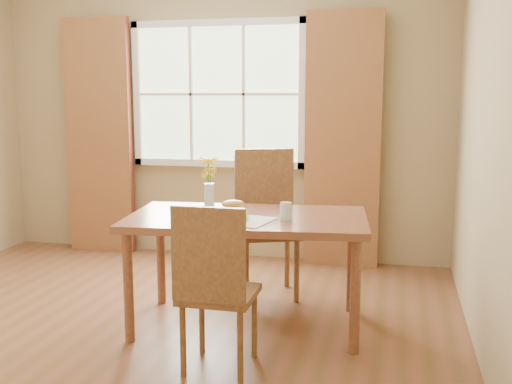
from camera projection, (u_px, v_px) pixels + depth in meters
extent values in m
cube|color=brown|center=(136.00, 330.00, 3.88)|extent=(4.20, 3.80, 0.02)
cube|color=#A08960|center=(219.00, 111.00, 5.49)|extent=(4.20, 0.02, 2.70)
cube|color=#A08960|center=(495.00, 122.00, 3.18)|extent=(0.02, 3.80, 2.70)
cube|color=beige|center=(218.00, 94.00, 5.44)|extent=(1.50, 0.02, 1.20)
cube|color=white|center=(216.00, 22.00, 5.31)|extent=(1.62, 0.04, 0.06)
cube|color=white|center=(218.00, 163.00, 5.51)|extent=(1.62, 0.04, 0.06)
cube|color=white|center=(137.00, 94.00, 5.59)|extent=(0.06, 0.04, 1.32)
cube|color=white|center=(302.00, 94.00, 5.24)|extent=(0.06, 0.04, 1.32)
cube|color=white|center=(217.00, 94.00, 5.42)|extent=(1.50, 0.03, 0.02)
cube|color=maroon|center=(99.00, 137.00, 5.67)|extent=(0.65, 0.08, 2.20)
cube|color=maroon|center=(343.00, 141.00, 5.15)|extent=(0.65, 0.08, 2.20)
cube|color=brown|center=(247.00, 219.00, 3.81)|extent=(1.59, 1.00, 0.05)
cylinder|color=brown|center=(128.00, 287.00, 3.62)|extent=(0.06, 0.06, 0.69)
cylinder|color=brown|center=(355.00, 297.00, 3.45)|extent=(0.06, 0.06, 0.69)
cylinder|color=brown|center=(161.00, 257.00, 4.30)|extent=(0.06, 0.06, 0.69)
cylinder|color=brown|center=(351.00, 264.00, 4.13)|extent=(0.06, 0.06, 0.69)
cube|color=brown|center=(220.00, 294.00, 3.27)|extent=(0.39, 0.39, 0.04)
cube|color=brown|center=(209.00, 255.00, 3.05)|extent=(0.39, 0.03, 0.50)
cylinder|color=brown|center=(183.00, 341.00, 3.18)|extent=(0.03, 0.03, 0.40)
cylinder|color=brown|center=(240.00, 346.00, 3.11)|extent=(0.03, 0.03, 0.40)
cylinder|color=brown|center=(202.00, 319.00, 3.49)|extent=(0.03, 0.03, 0.40)
cylinder|color=brown|center=(254.00, 324.00, 3.42)|extent=(0.03, 0.03, 0.40)
cube|color=brown|center=(268.00, 232.00, 4.45)|extent=(0.59, 0.59, 0.04)
cube|color=brown|center=(264.00, 186.00, 4.60)|extent=(0.44, 0.20, 0.58)
cylinder|color=brown|center=(246.00, 273.00, 4.28)|extent=(0.04, 0.04, 0.46)
cylinder|color=brown|center=(297.00, 271.00, 4.33)|extent=(0.04, 0.04, 0.46)
cylinder|color=brown|center=(241.00, 259.00, 4.64)|extent=(0.04, 0.04, 0.46)
cylinder|color=brown|center=(287.00, 258.00, 4.69)|extent=(0.04, 0.04, 0.46)
cube|color=#E1F0CB|center=(234.00, 220.00, 3.67)|extent=(0.51, 0.42, 0.01)
cube|color=#60B52D|center=(226.00, 216.00, 3.72)|extent=(0.32, 0.32, 0.01)
ellipsoid|color=#ECA150|center=(232.00, 214.00, 3.66)|extent=(0.17, 0.15, 0.04)
ellipsoid|color=#4C8C2D|center=(238.00, 213.00, 3.63)|extent=(0.08, 0.05, 0.01)
cylinder|color=red|center=(232.00, 209.00, 3.65)|extent=(0.07, 0.07, 0.01)
cylinder|color=red|center=(236.00, 208.00, 3.65)|extent=(0.07, 0.07, 0.01)
ellipsoid|color=#ECA150|center=(233.00, 204.00, 3.65)|extent=(0.17, 0.15, 0.05)
cylinder|color=silver|center=(286.00, 211.00, 3.67)|extent=(0.07, 0.07, 0.11)
cylinder|color=silver|center=(286.00, 213.00, 3.67)|extent=(0.06, 0.06, 0.09)
cylinder|color=silver|center=(209.00, 196.00, 4.05)|extent=(0.07, 0.07, 0.17)
cylinder|color=silver|center=(209.00, 202.00, 4.06)|extent=(0.06, 0.06, 0.08)
cylinder|color=#3D7028|center=(209.00, 185.00, 4.04)|extent=(0.01, 0.01, 0.32)
cylinder|color=#3D7028|center=(210.00, 189.00, 4.04)|extent=(0.01, 0.01, 0.26)
cylinder|color=#3D7028|center=(208.00, 191.00, 4.06)|extent=(0.01, 0.01, 0.22)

